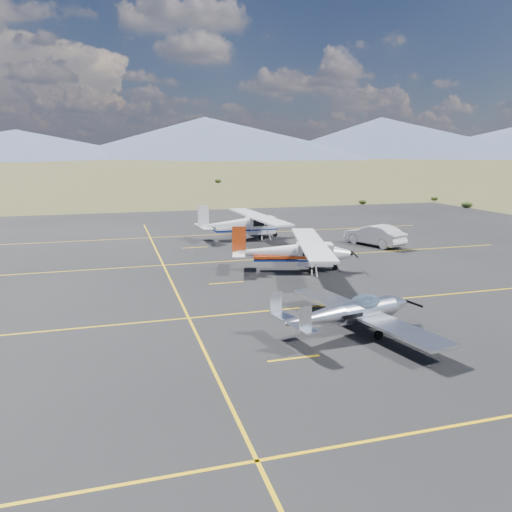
{
  "coord_description": "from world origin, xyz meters",
  "views": [
    {
      "loc": [
        -9.05,
        -19.41,
        7.43
      ],
      "look_at": [
        -1.41,
        6.93,
        1.6
      ],
      "focal_mm": 35.0,
      "sensor_mm": 36.0,
      "label": 1
    }
  ],
  "objects": [
    {
      "name": "ground",
      "position": [
        0.0,
        0.0,
        0.0
      ],
      "size": [
        1600.0,
        1600.0,
        0.0
      ],
      "primitive_type": "plane",
      "color": "#383D1C",
      "rests_on": "ground"
    },
    {
      "name": "aircraft_cessna",
      "position": [
        1.71,
        9.21,
        1.25
      ],
      "size": [
        7.35,
        11.06,
        2.81
      ],
      "rotation": [
        0.0,
        0.0,
        -0.27
      ],
      "color": "white",
      "rests_on": "apron"
    },
    {
      "name": "aircraft_low_wing",
      "position": [
        0.22,
        -1.68,
        0.9
      ],
      "size": [
        6.31,
        8.67,
        1.88
      ],
      "rotation": [
        0.0,
        0.0,
        0.21
      ],
      "color": "silver",
      "rests_on": "apron"
    },
    {
      "name": "aircraft_plain",
      "position": [
        1.76,
        21.18,
        1.32
      ],
      "size": [
        7.08,
        11.79,
        2.98
      ],
      "rotation": [
        0.0,
        0.0,
        0.07
      ],
      "color": "white",
      "rests_on": "apron"
    },
    {
      "name": "sedan",
      "position": [
        10.87,
        15.43,
        0.84
      ],
      "size": [
        3.45,
        5.32,
        1.66
      ],
      "primitive_type": "imported",
      "rotation": [
        0.0,
        0.0,
        3.51
      ],
      "color": "silver",
      "rests_on": "apron"
    },
    {
      "name": "apron",
      "position": [
        0.0,
        7.0,
        0.0
      ],
      "size": [
        72.0,
        72.0,
        0.02
      ],
      "primitive_type": "cube",
      "color": "black",
      "rests_on": "ground"
    }
  ]
}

